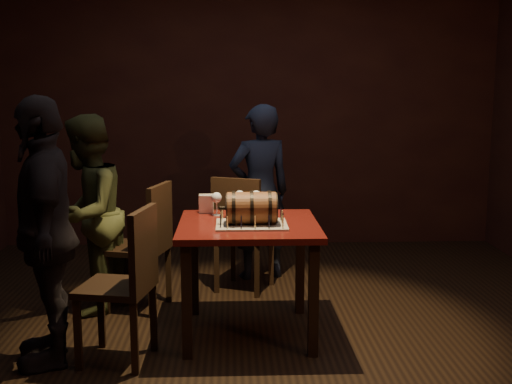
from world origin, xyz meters
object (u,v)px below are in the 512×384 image
at_px(chair_left_rear, 148,239).
at_px(person_left_front, 45,232).
at_px(person_left_rear, 87,214).
at_px(pint_of_ale, 231,207).
at_px(pub_table, 249,239).
at_px(chair_left_front, 128,277).
at_px(wine_glass_mid, 240,197).
at_px(person_back, 260,192).
at_px(wine_glass_left, 217,199).
at_px(chair_back, 241,228).
at_px(wine_glass_right, 256,197).
at_px(barrel_cake, 251,208).

relative_size(chair_left_rear, person_left_front, 0.59).
bearing_deg(person_left_rear, pint_of_ale, 83.53).
distance_m(pub_table, chair_left_front, 0.83).
distance_m(wine_glass_mid, person_back, 0.97).
height_order(person_back, person_left_front, person_left_front).
bearing_deg(wine_glass_left, person_left_rear, 165.59).
bearing_deg(chair_back, wine_glass_left, -105.33).
distance_m(pub_table, wine_glass_right, 0.40).
xyz_separation_m(pub_table, person_left_rear, (-1.15, 0.49, 0.08)).
xyz_separation_m(pint_of_ale, person_back, (0.24, 1.10, -0.08)).
relative_size(chair_left_rear, person_left_rear, 0.65).
bearing_deg(pub_table, person_left_rear, 156.89).
height_order(barrel_cake, person_left_front, person_left_front).
xyz_separation_m(wine_glass_mid, person_back, (0.18, 0.95, -0.13)).
distance_m(pint_of_ale, chair_back, 0.77).
distance_m(chair_back, person_left_rear, 1.19).
bearing_deg(wine_glass_mid, barrel_cake, -80.34).
height_order(chair_back, person_left_rear, person_left_rear).
height_order(barrel_cake, wine_glass_mid, barrel_cake).
distance_m(wine_glass_mid, chair_left_front, 1.05).
distance_m(wine_glass_right, pint_of_ale, 0.23).
distance_m(pub_table, chair_back, 0.88).
relative_size(person_back, person_left_front, 0.94).
height_order(wine_glass_left, person_left_rear, person_left_rear).
xyz_separation_m(wine_glass_left, person_left_rear, (-0.94, 0.24, -0.15)).
bearing_deg(wine_glass_left, chair_back, 74.67).
height_order(pub_table, chair_left_front, chair_left_front).
bearing_deg(chair_left_rear, wine_glass_right, -13.80).
height_order(pint_of_ale, chair_left_rear, chair_left_rear).
xyz_separation_m(pub_table, wine_glass_mid, (-0.05, 0.32, 0.23)).
distance_m(wine_glass_left, chair_left_rear, 0.67).
bearing_deg(wine_glass_mid, person_back, 79.21).
relative_size(wine_glass_right, chair_left_front, 0.17).
bearing_deg(wine_glass_right, wine_glass_mid, 177.52).
relative_size(wine_glass_mid, wine_glass_right, 1.00).
xyz_separation_m(barrel_cake, person_left_rear, (-1.16, 0.57, -0.15)).
bearing_deg(wine_glass_left, person_back, 71.59).
bearing_deg(person_left_rear, chair_left_rear, 103.53).
relative_size(chair_left_front, person_left_front, 0.59).
relative_size(chair_back, chair_left_front, 1.00).
xyz_separation_m(person_left_rear, person_left_front, (-0.05, -0.87, 0.07)).
xyz_separation_m(wine_glass_left, wine_glass_mid, (0.16, 0.07, -0.00)).
bearing_deg(person_back, person_left_front, 33.98).
bearing_deg(pub_table, barrel_cake, -77.78).
bearing_deg(wine_glass_left, pint_of_ale, -38.39).
distance_m(wine_glass_left, chair_back, 0.74).
xyz_separation_m(wine_glass_left, wine_glass_right, (0.27, 0.07, 0.00)).
distance_m(pint_of_ale, person_left_rear, 1.09).
bearing_deg(person_left_front, barrel_cake, 89.99).
height_order(wine_glass_right, chair_left_front, chair_left_front).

